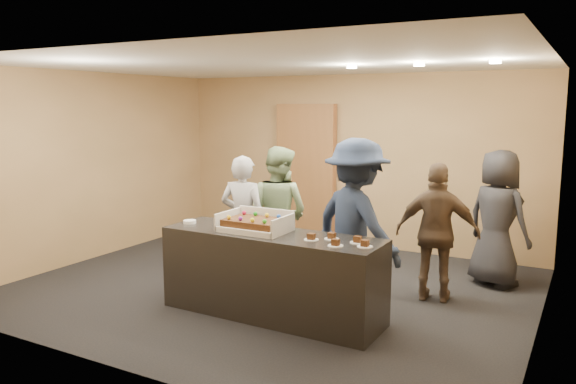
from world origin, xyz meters
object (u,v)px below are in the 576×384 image
object	(u,v)px
person_server_grey	(243,221)
person_navy_man	(356,225)
plate_stack	(190,222)
person_dark_suit	(498,218)
storage_cabinet	(306,173)
person_sage_man	(278,213)
person_brown_extra	(437,233)
cake_box	(256,226)
sheet_cake	(255,222)
serving_counter	(272,275)

from	to	relation	value
person_server_grey	person_navy_man	xyz separation A→B (m)	(1.54, -0.11, 0.13)
plate_stack	person_server_grey	size ratio (longest dim) A/B	0.09
person_dark_suit	storage_cabinet	bearing A→B (deg)	10.44
person_sage_man	person_brown_extra	xyz separation A→B (m)	(2.00, 0.13, -0.06)
plate_stack	person_navy_man	world-z (taller)	person_navy_man
cake_box	person_dark_suit	distance (m)	3.06
person_server_grey	person_navy_man	world-z (taller)	person_navy_man
person_dark_suit	plate_stack	bearing A→B (deg)	64.85
person_sage_man	plate_stack	bearing A→B (deg)	74.25
person_server_grey	person_sage_man	distance (m)	0.50
cake_box	person_server_grey	size ratio (longest dim) A/B	0.44
sheet_cake	person_navy_man	world-z (taller)	person_navy_man
person_navy_man	person_brown_extra	size ratio (longest dim) A/B	1.18
storage_cabinet	sheet_cake	xyz separation A→B (m)	(1.03, -3.21, -0.13)
cake_box	plate_stack	distance (m)	0.86
serving_counter	storage_cabinet	size ratio (longest dim) A/B	1.07
person_server_grey	person_dark_suit	distance (m)	3.14
person_navy_man	person_dark_suit	xyz separation A→B (m)	(1.22, 1.59, -0.09)
serving_counter	cake_box	xyz separation A→B (m)	(-0.21, 0.03, 0.50)
person_server_grey	person_brown_extra	distance (m)	2.33
sheet_cake	cake_box	bearing A→B (deg)	89.04
serving_counter	sheet_cake	size ratio (longest dim) A/B	3.94
storage_cabinet	person_navy_man	size ratio (longest dim) A/B	1.19
cake_box	person_dark_suit	xyz separation A→B (m)	(2.12, 2.21, -0.10)
serving_counter	person_brown_extra	world-z (taller)	person_brown_extra
storage_cabinet	cake_box	bearing A→B (deg)	-72.16
person_server_grey	person_brown_extra	xyz separation A→B (m)	(2.26, 0.57, -0.01)
person_dark_suit	person_navy_man	bearing A→B (deg)	80.12
sheet_cake	person_server_grey	size ratio (longest dim) A/B	0.38
plate_stack	person_server_grey	bearing A→B (deg)	74.47
serving_counter	person_server_grey	world-z (taller)	person_server_grey
serving_counter	person_brown_extra	xyz separation A→B (m)	(1.41, 1.32, 0.35)
person_server_grey	person_sage_man	bearing A→B (deg)	-129.91
person_brown_extra	person_sage_man	bearing A→B (deg)	-5.20
person_dark_suit	serving_counter	bearing A→B (deg)	77.08
person_brown_extra	person_dark_suit	bearing A→B (deg)	-128.00
sheet_cake	person_server_grey	distance (m)	1.01
storage_cabinet	person_sage_man	bearing A→B (deg)	-72.60
storage_cabinet	plate_stack	distance (m)	3.25
person_brown_extra	person_dark_suit	world-z (taller)	person_dark_suit
person_brown_extra	person_navy_man	bearing A→B (deg)	34.19
storage_cabinet	sheet_cake	distance (m)	3.37
person_brown_extra	storage_cabinet	bearing A→B (deg)	-44.71
storage_cabinet	person_sage_man	size ratio (longest dim) A/B	1.31
cake_box	person_brown_extra	bearing A→B (deg)	38.63
cake_box	plate_stack	size ratio (longest dim) A/B	4.94
person_sage_man	person_dark_suit	world-z (taller)	person_sage_man
person_navy_man	person_brown_extra	xyz separation A→B (m)	(0.72, 0.67, -0.14)
cake_box	sheet_cake	bearing A→B (deg)	-90.96
person_server_grey	serving_counter	bearing A→B (deg)	128.94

